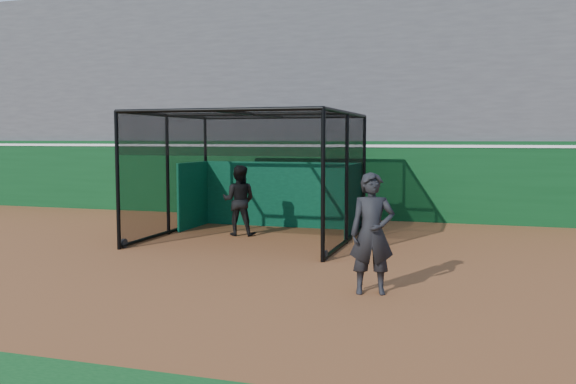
% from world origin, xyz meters
% --- Properties ---
extents(ground, '(120.00, 120.00, 0.00)m').
position_xyz_m(ground, '(0.00, 0.00, 0.00)').
color(ground, brown).
rests_on(ground, ground).
extents(outfield_wall, '(50.00, 0.50, 2.50)m').
position_xyz_m(outfield_wall, '(0.00, 8.50, 1.29)').
color(outfield_wall, '#0A3B17').
rests_on(outfield_wall, ground).
extents(grandstand, '(50.00, 7.85, 8.95)m').
position_xyz_m(grandstand, '(0.00, 12.27, 4.48)').
color(grandstand, '#4C4C4F').
rests_on(grandstand, ground).
extents(batting_cage, '(4.98, 4.86, 3.20)m').
position_xyz_m(batting_cage, '(-0.55, 3.82, 1.60)').
color(batting_cage, black).
rests_on(batting_cage, ground).
extents(batter, '(1.00, 0.83, 1.87)m').
position_xyz_m(batter, '(-1.11, 4.21, 0.94)').
color(batter, black).
rests_on(batter, ground).
extents(on_deck_player, '(0.84, 0.66, 2.02)m').
position_xyz_m(on_deck_player, '(3.30, -0.86, 1.01)').
color(on_deck_player, black).
rests_on(on_deck_player, ground).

